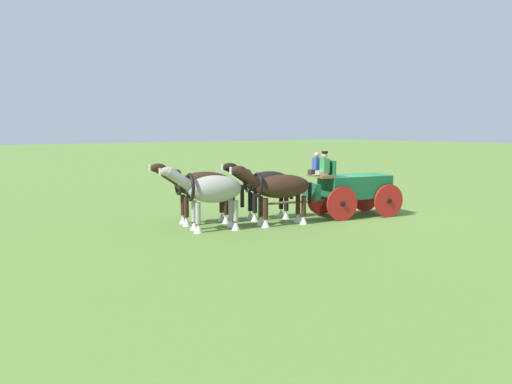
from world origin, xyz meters
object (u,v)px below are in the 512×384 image
Objects in this scene: show_wagon at (351,187)px; draft_horse_lead_near at (211,191)px; draft_horse_lead_off at (201,186)px; draft_horse_rear_near at (279,188)px; draft_horse_rear_off at (265,184)px.

show_wagon reaches higher than draft_horse_lead_near.
draft_horse_lead_near is 1.30m from draft_horse_lead_off.
draft_horse_rear_near is 1.08× the size of draft_horse_lead_near.
draft_horse_lead_off reaches higher than draft_horse_lead_near.
show_wagon is 3.58m from draft_horse_rear_near.
draft_horse_rear_near is at bearing 75.48° from draft_horse_rear_off.
draft_horse_rear_off is at bearing -104.52° from draft_horse_rear_near.
draft_horse_rear_off is 2.90m from draft_horse_lead_near.
draft_horse_lead_near reaches higher than draft_horse_rear_near.
draft_horse_rear_off is 0.99× the size of draft_horse_lead_near.
draft_horse_lead_near is (6.07, -0.88, 0.22)m from show_wagon.
draft_horse_rear_off is 2.59m from draft_horse_lead_off.
draft_horse_lead_near is at bearing -14.35° from draft_horse_rear_near.
draft_horse_lead_near is (2.50, -0.64, 0.02)m from draft_horse_rear_near.
draft_horse_rear_off is (-0.33, -1.26, 0.01)m from draft_horse_rear_near.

